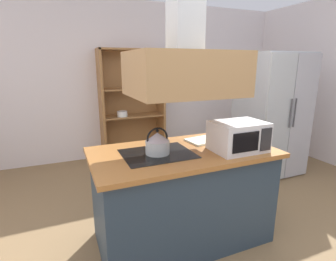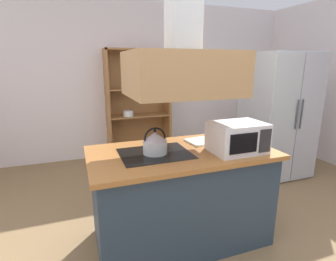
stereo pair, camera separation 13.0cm
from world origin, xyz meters
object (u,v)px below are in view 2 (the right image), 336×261
dish_cabinet (138,111)px  cutting_board (204,141)px  refrigerator (278,116)px  kettle (155,143)px  microwave (237,137)px

dish_cabinet → cutting_board: (0.13, -2.28, 0.07)m
refrigerator → dish_cabinet: (-1.76, 1.49, -0.07)m
kettle → dish_cabinet: bearing=79.9°
microwave → cutting_board: bearing=108.9°
dish_cabinet → kettle: (-0.44, -2.46, 0.16)m
refrigerator → cutting_board: (-1.63, -0.79, 0.00)m
microwave → dish_cabinet: bearing=95.5°
refrigerator → microwave: 1.90m
refrigerator → cutting_board: refrigerator is taller
kettle → refrigerator: bearing=23.7°
dish_cabinet → microwave: 2.67m
cutting_board → microwave: 0.41m
refrigerator → kettle: (-2.20, -0.97, 0.09)m
kettle → microwave: size_ratio=0.50×
dish_cabinet → cutting_board: size_ratio=5.57×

